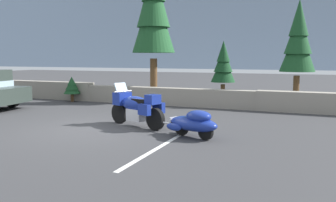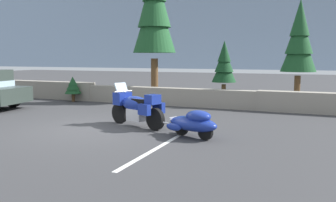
{
  "view_description": "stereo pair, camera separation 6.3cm",
  "coord_description": "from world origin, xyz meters",
  "px_view_note": "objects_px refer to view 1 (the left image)",
  "views": [
    {
      "loc": [
        6.07,
        -8.79,
        2.13
      ],
      "look_at": [
        2.12,
        0.82,
        0.85
      ],
      "focal_mm": 37.62,
      "sensor_mm": 36.0,
      "label": 1
    },
    {
      "loc": [
        6.13,
        -8.77,
        2.13
      ],
      "look_at": [
        2.12,
        0.82,
        0.85
      ],
      "focal_mm": 37.62,
      "sensor_mm": 36.0,
      "label": 2
    }
  ],
  "objects_px": {
    "car_shaped_trailer": "(194,123)",
    "pine_tree_far_right": "(223,64)",
    "touring_motorcycle": "(136,107)",
    "pine_tree_tall": "(153,6)",
    "pine_tree_secondary": "(298,40)"
  },
  "relations": [
    {
      "from": "car_shaped_trailer",
      "to": "pine_tree_far_right",
      "type": "relative_size",
      "value": 0.74
    },
    {
      "from": "touring_motorcycle",
      "to": "car_shaped_trailer",
      "type": "distance_m",
      "value": 2.29
    },
    {
      "from": "pine_tree_far_right",
      "to": "car_shaped_trailer",
      "type": "bearing_deg",
      "value": -81.96
    },
    {
      "from": "car_shaped_trailer",
      "to": "pine_tree_tall",
      "type": "xyz_separation_m",
      "value": [
        -4.26,
        6.74,
        4.14
      ]
    },
    {
      "from": "pine_tree_secondary",
      "to": "pine_tree_far_right",
      "type": "distance_m",
      "value": 3.52
    },
    {
      "from": "pine_tree_tall",
      "to": "pine_tree_far_right",
      "type": "height_order",
      "value": "pine_tree_tall"
    },
    {
      "from": "pine_tree_secondary",
      "to": "pine_tree_far_right",
      "type": "height_order",
      "value": "pine_tree_secondary"
    },
    {
      "from": "car_shaped_trailer",
      "to": "pine_tree_secondary",
      "type": "bearing_deg",
      "value": 73.85
    },
    {
      "from": "pine_tree_tall",
      "to": "pine_tree_secondary",
      "type": "xyz_separation_m",
      "value": [
        6.5,
        0.98,
        -1.63
      ]
    },
    {
      "from": "pine_tree_secondary",
      "to": "touring_motorcycle",
      "type": "bearing_deg",
      "value": -122.26
    },
    {
      "from": "car_shaped_trailer",
      "to": "touring_motorcycle",
      "type": "bearing_deg",
      "value": 159.51
    },
    {
      "from": "pine_tree_tall",
      "to": "car_shaped_trailer",
      "type": "bearing_deg",
      "value": -57.69
    },
    {
      "from": "touring_motorcycle",
      "to": "pine_tree_far_right",
      "type": "relative_size",
      "value": 0.75
    },
    {
      "from": "car_shaped_trailer",
      "to": "pine_tree_tall",
      "type": "distance_m",
      "value": 8.98
    },
    {
      "from": "pine_tree_tall",
      "to": "pine_tree_far_right",
      "type": "distance_m",
      "value": 4.31
    }
  ]
}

